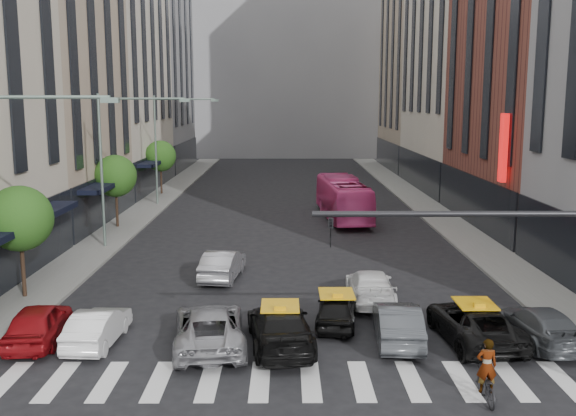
{
  "coord_description": "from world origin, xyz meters",
  "views": [
    {
      "loc": [
        -0.2,
        -17.54,
        8.74
      ],
      "look_at": [
        -0.08,
        10.68,
        4.0
      ],
      "focal_mm": 40.0,
      "sensor_mm": 36.0,
      "label": 1
    }
  ],
  "objects_px": {
    "streetlamp_far": "(167,135)",
    "taxi_left": "(280,327)",
    "streetlamp_mid": "(117,150)",
    "motorcycle": "(486,385)",
    "car_red": "(39,323)",
    "bus": "(343,198)",
    "taxi_center": "(336,310)",
    "car_white_front": "(98,327)"
  },
  "relations": [
    {
      "from": "streetlamp_far",
      "to": "taxi_left",
      "type": "relative_size",
      "value": 1.72
    },
    {
      "from": "streetlamp_mid",
      "to": "motorcycle",
      "type": "distance_m",
      "value": 25.9
    },
    {
      "from": "car_red",
      "to": "motorcycle",
      "type": "xyz_separation_m",
      "value": [
        14.9,
        -4.67,
        -0.26
      ]
    },
    {
      "from": "streetlamp_mid",
      "to": "bus",
      "type": "distance_m",
      "value": 17.65
    },
    {
      "from": "taxi_left",
      "to": "taxi_center",
      "type": "distance_m",
      "value": 3.11
    },
    {
      "from": "taxi_center",
      "to": "motorcycle",
      "type": "bearing_deg",
      "value": 128.81
    },
    {
      "from": "car_red",
      "to": "taxi_left",
      "type": "relative_size",
      "value": 0.82
    },
    {
      "from": "streetlamp_mid",
      "to": "bus",
      "type": "xyz_separation_m",
      "value": [
        14.15,
        9.61,
        -4.36
      ]
    },
    {
      "from": "car_red",
      "to": "motorcycle",
      "type": "bearing_deg",
      "value": 157.07
    },
    {
      "from": "streetlamp_far",
      "to": "car_white_front",
      "type": "distance_m",
      "value": 31.92
    },
    {
      "from": "car_red",
      "to": "taxi_center",
      "type": "distance_m",
      "value": 11.13
    },
    {
      "from": "taxi_left",
      "to": "streetlamp_mid",
      "type": "bearing_deg",
      "value": -65.12
    },
    {
      "from": "streetlamp_mid",
      "to": "streetlamp_far",
      "type": "relative_size",
      "value": 1.0
    },
    {
      "from": "car_red",
      "to": "streetlamp_mid",
      "type": "bearing_deg",
      "value": -92.35
    },
    {
      "from": "car_white_front",
      "to": "bus",
      "type": "xyz_separation_m",
      "value": [
        11.11,
        24.95,
        0.88
      ]
    },
    {
      "from": "streetlamp_far",
      "to": "bus",
      "type": "bearing_deg",
      "value": -24.3
    },
    {
      "from": "streetlamp_mid",
      "to": "taxi_left",
      "type": "relative_size",
      "value": 1.72
    },
    {
      "from": "bus",
      "to": "motorcycle",
      "type": "distance_m",
      "value": 29.51
    },
    {
      "from": "taxi_center",
      "to": "bus",
      "type": "distance_m",
      "value": 23.21
    },
    {
      "from": "car_white_front",
      "to": "motorcycle",
      "type": "height_order",
      "value": "car_white_front"
    },
    {
      "from": "streetlamp_mid",
      "to": "car_red",
      "type": "relative_size",
      "value": 2.09
    },
    {
      "from": "car_red",
      "to": "car_white_front",
      "type": "distance_m",
      "value": 2.21
    },
    {
      "from": "car_white_front",
      "to": "taxi_left",
      "type": "xyz_separation_m",
      "value": [
        6.62,
        -0.34,
        0.1
      ]
    },
    {
      "from": "taxi_left",
      "to": "streetlamp_far",
      "type": "bearing_deg",
      "value": -79.81
    },
    {
      "from": "streetlamp_mid",
      "to": "bus",
      "type": "bearing_deg",
      "value": 34.19
    },
    {
      "from": "car_red",
      "to": "taxi_center",
      "type": "relative_size",
      "value": 1.14
    },
    {
      "from": "bus",
      "to": "motorcycle",
      "type": "height_order",
      "value": "bus"
    },
    {
      "from": "streetlamp_far",
      "to": "bus",
      "type": "height_order",
      "value": "streetlamp_far"
    },
    {
      "from": "taxi_center",
      "to": "motorcycle",
      "type": "xyz_separation_m",
      "value": [
        3.9,
        -6.37,
        -0.16
      ]
    },
    {
      "from": "streetlamp_far",
      "to": "car_white_front",
      "type": "bearing_deg",
      "value": -84.45
    },
    {
      "from": "car_red",
      "to": "bus",
      "type": "distance_m",
      "value": 28.14
    },
    {
      "from": "car_red",
      "to": "car_white_front",
      "type": "height_order",
      "value": "car_red"
    },
    {
      "from": "streetlamp_mid",
      "to": "streetlamp_far",
      "type": "distance_m",
      "value": 16.0
    },
    {
      "from": "streetlamp_mid",
      "to": "taxi_center",
      "type": "xyz_separation_m",
      "value": [
        11.85,
        -13.46,
        -5.26
      ]
    },
    {
      "from": "car_white_front",
      "to": "motorcycle",
      "type": "distance_m",
      "value": 13.47
    },
    {
      "from": "bus",
      "to": "car_red",
      "type": "bearing_deg",
      "value": 57.26
    },
    {
      "from": "streetlamp_far",
      "to": "car_red",
      "type": "height_order",
      "value": "streetlamp_far"
    },
    {
      "from": "car_white_front",
      "to": "taxi_left",
      "type": "bearing_deg",
      "value": -180.0
    },
    {
      "from": "car_white_front",
      "to": "bus",
      "type": "relative_size",
      "value": 0.36
    },
    {
      "from": "taxi_left",
      "to": "bus",
      "type": "relative_size",
      "value": 0.47
    },
    {
      "from": "taxi_center",
      "to": "motorcycle",
      "type": "relative_size",
      "value": 2.07
    },
    {
      "from": "car_white_front",
      "to": "bus",
      "type": "distance_m",
      "value": 27.32
    }
  ]
}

